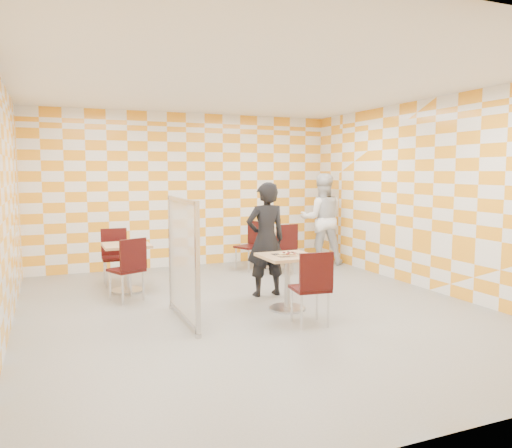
{
  "coord_description": "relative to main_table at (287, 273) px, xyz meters",
  "views": [
    {
      "loc": [
        -2.52,
        -6.09,
        1.87
      ],
      "look_at": [
        0.1,
        0.2,
        1.15
      ],
      "focal_mm": 35.0,
      "sensor_mm": 36.0,
      "label": 1
    }
  ],
  "objects": [
    {
      "name": "sport_bottle",
      "position": [
        0.97,
        2.85,
        0.33
      ],
      "size": [
        0.06,
        0.06,
        0.2
      ],
      "color": "white",
      "rests_on": "second_table"
    },
    {
      "name": "room_shell",
      "position": [
        -0.42,
        0.68,
        0.99
      ],
      "size": [
        7.0,
        7.0,
        7.0
      ],
      "color": "gray",
      "rests_on": "ground"
    },
    {
      "name": "main_table",
      "position": [
        0.0,
        0.0,
        0.0
      ],
      "size": [
        0.7,
        0.7,
        0.75
      ],
      "color": "tan",
      "rests_on": "ground"
    },
    {
      "name": "chair_second_front",
      "position": [
        0.98,
        2.11,
        0.04
      ],
      "size": [
        0.43,
        0.44,
        0.92
      ],
      "color": "#340A0A",
      "rests_on": "ground"
    },
    {
      "name": "man_white",
      "position": [
        2.13,
        2.77,
        0.41
      ],
      "size": [
        1.08,
        0.96,
        1.83
      ],
      "primitive_type": "imported",
      "rotation": [
        0.0,
        0.0,
        2.78
      ],
      "color": "white",
      "rests_on": "ground"
    },
    {
      "name": "empty_table",
      "position": [
        -1.86,
        1.88,
        0.0
      ],
      "size": [
        0.7,
        0.7,
        0.75
      ],
      "color": "tan",
      "rests_on": "ground"
    },
    {
      "name": "chair_second_side",
      "position": [
        0.6,
        2.74,
        0.04
      ],
      "size": [
        0.56,
        0.56,
        0.92
      ],
      "color": "#340A0A",
      "rests_on": "ground"
    },
    {
      "name": "man_dark",
      "position": [
        0.04,
        0.82,
        0.35
      ],
      "size": [
        0.63,
        0.41,
        1.71
      ],
      "primitive_type": "imported",
      "rotation": [
        0.0,
        0.0,
        3.15
      ],
      "color": "black",
      "rests_on": "ground"
    },
    {
      "name": "chair_empty_near",
      "position": [
        -1.91,
        1.23,
        0.04
      ],
      "size": [
        0.56,
        0.56,
        0.92
      ],
      "color": "#340A0A",
      "rests_on": "ground"
    },
    {
      "name": "pizza_on_foil",
      "position": [
        -0.0,
        -0.02,
        0.26
      ],
      "size": [
        0.4,
        0.4,
        0.04
      ],
      "color": "silver",
      "rests_on": "main_table"
    },
    {
      "name": "chair_empty_far",
      "position": [
        -1.97,
        2.47,
        0.04
      ],
      "size": [
        0.43,
        0.44,
        0.92
      ],
      "color": "#340A0A",
      "rests_on": "ground"
    },
    {
      "name": "second_table",
      "position": [
        1.08,
        2.79,
        0.0
      ],
      "size": [
        0.7,
        0.7,
        0.75
      ],
      "color": "tan",
      "rests_on": "ground"
    },
    {
      "name": "chair_main_front",
      "position": [
        -0.06,
        -0.81,
        0.04
      ],
      "size": [
        0.47,
        0.48,
        0.92
      ],
      "color": "#340A0A",
      "rests_on": "ground"
    },
    {
      "name": "partition",
      "position": [
        -1.44,
        -0.02,
        0.28
      ],
      "size": [
        0.08,
        1.38,
        1.55
      ],
      "color": "white",
      "rests_on": "ground"
    },
    {
      "name": "soda_bottle",
      "position": [
        1.22,
        2.87,
        0.34
      ],
      "size": [
        0.07,
        0.07,
        0.23
      ],
      "color": "black",
      "rests_on": "second_table"
    }
  ]
}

